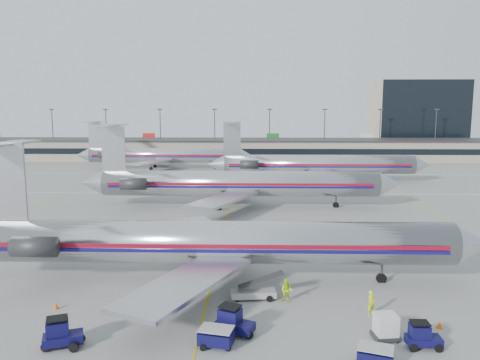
{
  "coord_description": "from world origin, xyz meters",
  "views": [
    {
      "loc": [
        3.49,
        -42.28,
        14.66
      ],
      "look_at": [
        1.65,
        26.1,
        4.5
      ],
      "focal_mm": 35.0,
      "sensor_mm": 36.0,
      "label": 1
    }
  ],
  "objects_px": {
    "jet_foreground": "(209,241)",
    "jet_second_row": "(234,183)",
    "uld_container": "(386,327)",
    "belt_loader": "(254,292)",
    "tug_center": "(233,321)"
  },
  "relations": [
    {
      "from": "tug_center",
      "to": "jet_foreground",
      "type": "bearing_deg",
      "value": 127.74
    },
    {
      "from": "jet_foreground",
      "to": "tug_center",
      "type": "height_order",
      "value": "jet_foreground"
    },
    {
      "from": "jet_second_row",
      "to": "tug_center",
      "type": "distance_m",
      "value": 41.58
    },
    {
      "from": "jet_foreground",
      "to": "belt_loader",
      "type": "height_order",
      "value": "jet_foreground"
    },
    {
      "from": "uld_container",
      "to": "tug_center",
      "type": "bearing_deg",
      "value": 170.68
    },
    {
      "from": "jet_foreground",
      "to": "belt_loader",
      "type": "bearing_deg",
      "value": -45.03
    },
    {
      "from": "uld_container",
      "to": "belt_loader",
      "type": "xyz_separation_m",
      "value": [
        -8.47,
        6.31,
        -0.27
      ]
    },
    {
      "from": "uld_container",
      "to": "belt_loader",
      "type": "relative_size",
      "value": 0.42
    },
    {
      "from": "tug_center",
      "to": "uld_container",
      "type": "xyz_separation_m",
      "value": [
        9.91,
        -0.34,
        -0.06
      ]
    },
    {
      "from": "jet_second_row",
      "to": "uld_container",
      "type": "relative_size",
      "value": 27.73
    },
    {
      "from": "jet_foreground",
      "to": "jet_second_row",
      "type": "relative_size",
      "value": 0.95
    },
    {
      "from": "jet_second_row",
      "to": "uld_container",
      "type": "height_order",
      "value": "jet_second_row"
    },
    {
      "from": "uld_container",
      "to": "jet_second_row",
      "type": "bearing_deg",
      "value": 98.06
    },
    {
      "from": "tug_center",
      "to": "uld_container",
      "type": "bearing_deg",
      "value": 21.88
    },
    {
      "from": "jet_foreground",
      "to": "tug_center",
      "type": "xyz_separation_m",
      "value": [
        2.44,
        -9.85,
        -2.6
      ]
    }
  ]
}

